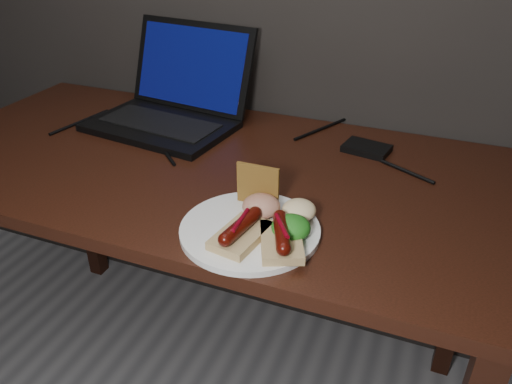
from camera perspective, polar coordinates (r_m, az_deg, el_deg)
The scene contains 11 objects.
desk at distance 1.22m, azimuth -6.30°, elevation -0.19°, with size 1.40×0.70×0.75m.
laptop at distance 1.39m, azimuth -9.54°, elevation 10.05°, with size 0.41×0.37×0.25m.
hard_drive at distance 1.24m, azimuth 12.53°, elevation 4.89°, with size 0.11×0.07×0.02m, color black.
desk_cables at distance 1.28m, azimuth -3.08°, elevation 6.13°, with size 0.95×0.44×0.01m.
plate at distance 0.92m, azimuth -0.70°, elevation -4.34°, with size 0.26×0.26×0.01m, color white.
bread_sausage_center at distance 0.87m, azimuth -1.76°, elevation -4.53°, with size 0.09×0.12×0.04m.
bread_sausage_right at distance 0.86m, azimuth 2.93°, elevation -5.21°, with size 0.11×0.13×0.04m.
crispbread at distance 0.96m, azimuth 0.21°, elevation 0.80°, with size 0.09×0.01×0.09m, color olive.
salad_greens at distance 0.88m, azimuth 4.02°, elevation -4.06°, with size 0.07×0.07×0.04m, color #125C12.
salsa_mound at distance 0.94m, azimuth 0.60°, elevation -1.61°, with size 0.07×0.07×0.04m, color maroon.
coleslaw_mound at distance 0.93m, azimuth 4.94°, elevation -2.05°, with size 0.06×0.06×0.04m, color #EFE6CF.
Camera 1 is at (0.51, 0.46, 1.28)m, focal length 35.00 mm.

